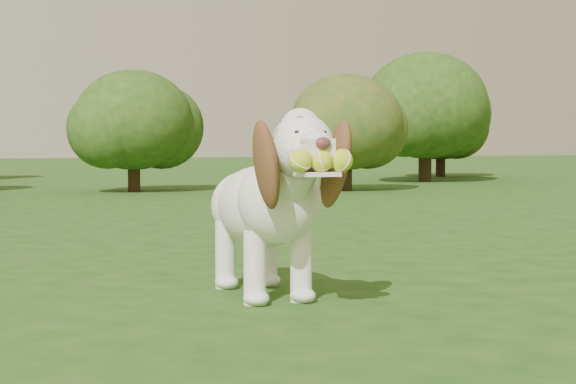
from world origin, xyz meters
name	(u,v)px	position (x,y,z in m)	size (l,w,h in m)	color
ground	(195,333)	(0.00, 0.00, 0.00)	(80.00, 80.00, 0.00)	#184213
dog	(269,199)	(0.45, 0.48, 0.38)	(0.41, 1.08, 0.70)	white
shrub_c	(134,120)	(1.94, 8.26, 0.90)	(1.47, 1.47, 1.53)	#382314
shrub_d	(346,122)	(4.48, 7.39, 0.88)	(1.44, 1.44, 1.49)	#382314
shrub_f	(425,106)	(6.98, 9.40, 1.22)	(2.00, 2.00, 2.07)	#382314
shrub_h	(441,121)	(8.53, 11.24, 1.05)	(1.72, 1.72, 1.78)	#382314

